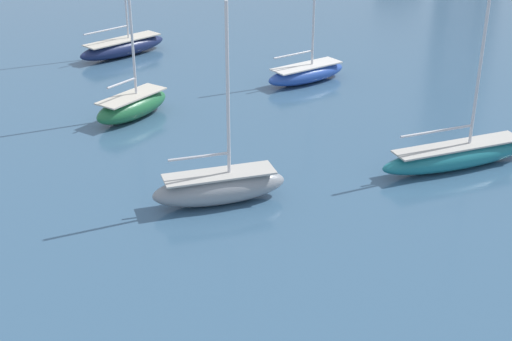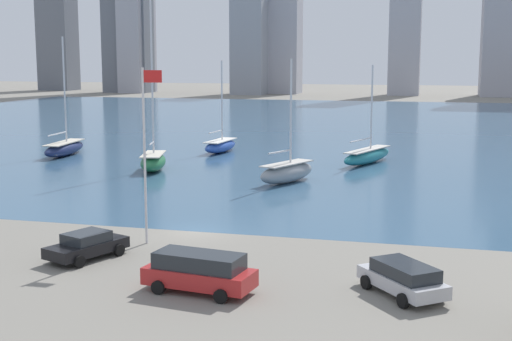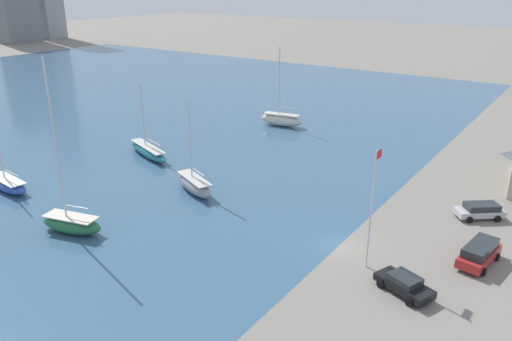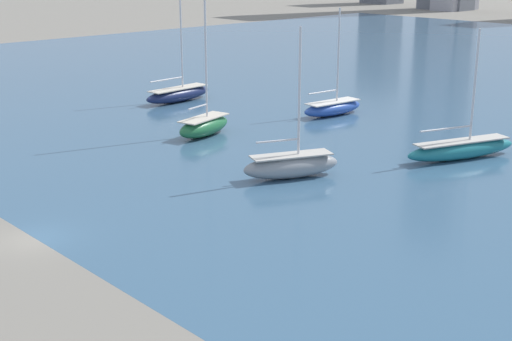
# 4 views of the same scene
# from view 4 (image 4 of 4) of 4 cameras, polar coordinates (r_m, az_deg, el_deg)

# --- Properties ---
(ground_plane) EXTENTS (500.00, 500.00, 0.00)m
(ground_plane) POSITION_cam_4_polar(r_m,az_deg,el_deg) (42.54, -17.21, -5.24)
(ground_plane) COLOR gray
(sailboat_teal) EXTENTS (5.09, 10.16, 10.11)m
(sailboat_teal) POSITION_cam_4_polar(r_m,az_deg,el_deg) (58.29, 16.11, 1.69)
(sailboat_teal) COLOR #1E757F
(sailboat_teal) RESTS_ON harbor_water
(sailboat_gray) EXTENTS (4.74, 7.46, 10.78)m
(sailboat_gray) POSITION_cam_4_polar(r_m,az_deg,el_deg) (51.28, 2.84, 0.45)
(sailboat_gray) COLOR gray
(sailboat_gray) RESTS_ON harbor_water
(sailboat_blue) EXTENTS (2.92, 7.49, 10.54)m
(sailboat_blue) POSITION_cam_4_polar(r_m,az_deg,el_deg) (71.85, 6.15, 5.05)
(sailboat_blue) COLOR #284CA8
(sailboat_blue) RESTS_ON harbor_water
(sailboat_green) EXTENTS (3.82, 6.79, 16.55)m
(sailboat_green) POSITION_cam_4_polar(r_m,az_deg,el_deg) (63.35, -4.18, 3.69)
(sailboat_green) COLOR #236B3D
(sailboat_green) RESTS_ON harbor_water
(sailboat_navy) EXTENTS (2.96, 8.99, 13.16)m
(sailboat_navy) POSITION_cam_4_polar(r_m,az_deg,el_deg) (78.67, -6.23, 6.14)
(sailboat_navy) COLOR #19234C
(sailboat_navy) RESTS_ON harbor_water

